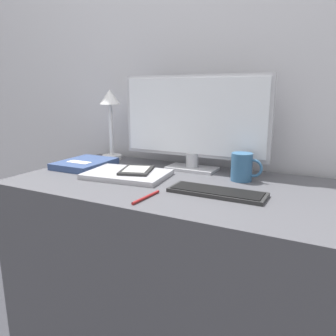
{
  "coord_description": "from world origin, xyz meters",
  "views": [
    {
      "loc": [
        0.46,
        -0.82,
        1.05
      ],
      "look_at": [
        -0.05,
        0.17,
        0.79
      ],
      "focal_mm": 35.0,
      "sensor_mm": 36.0,
      "label": 1
    }
  ],
  "objects_px": {
    "ereader": "(136,170)",
    "notebook": "(85,164)",
    "monitor": "(193,121)",
    "keyboard": "(217,192)",
    "laptop": "(127,174)",
    "pen": "(145,198)",
    "coffee_mug": "(242,167)",
    "desk_lamp": "(110,112)"
  },
  "relations": [
    {
      "from": "pen",
      "to": "keyboard",
      "type": "bearing_deg",
      "value": 39.54
    },
    {
      "from": "monitor",
      "to": "desk_lamp",
      "type": "relative_size",
      "value": 1.91
    },
    {
      "from": "ereader",
      "to": "desk_lamp",
      "type": "height_order",
      "value": "desk_lamp"
    },
    {
      "from": "laptop",
      "to": "ereader",
      "type": "height_order",
      "value": "ereader"
    },
    {
      "from": "ereader",
      "to": "laptop",
      "type": "bearing_deg",
      "value": -137.2
    },
    {
      "from": "monitor",
      "to": "ereader",
      "type": "relative_size",
      "value": 3.5
    },
    {
      "from": "desk_lamp",
      "to": "monitor",
      "type": "bearing_deg",
      "value": -3.69
    },
    {
      "from": "monitor",
      "to": "desk_lamp",
      "type": "bearing_deg",
      "value": 176.31
    },
    {
      "from": "ereader",
      "to": "keyboard",
      "type": "bearing_deg",
      "value": -12.09
    },
    {
      "from": "desk_lamp",
      "to": "pen",
      "type": "height_order",
      "value": "desk_lamp"
    },
    {
      "from": "desk_lamp",
      "to": "keyboard",
      "type": "bearing_deg",
      "value": -25.2
    },
    {
      "from": "keyboard",
      "to": "coffee_mug",
      "type": "relative_size",
      "value": 2.7
    },
    {
      "from": "ereader",
      "to": "pen",
      "type": "distance_m",
      "value": 0.28
    },
    {
      "from": "ereader",
      "to": "desk_lamp",
      "type": "xyz_separation_m",
      "value": [
        -0.28,
        0.22,
        0.2
      ]
    },
    {
      "from": "monitor",
      "to": "keyboard",
      "type": "xyz_separation_m",
      "value": [
        0.2,
        -0.27,
        -0.2
      ]
    },
    {
      "from": "laptop",
      "to": "notebook",
      "type": "distance_m",
      "value": 0.27
    },
    {
      "from": "monitor",
      "to": "ereader",
      "type": "distance_m",
      "value": 0.31
    },
    {
      "from": "monitor",
      "to": "laptop",
      "type": "distance_m",
      "value": 0.34
    },
    {
      "from": "desk_lamp",
      "to": "notebook",
      "type": "relative_size",
      "value": 1.34
    },
    {
      "from": "monitor",
      "to": "pen",
      "type": "height_order",
      "value": "monitor"
    },
    {
      "from": "monitor",
      "to": "notebook",
      "type": "bearing_deg",
      "value": -159.68
    },
    {
      "from": "keyboard",
      "to": "coffee_mug",
      "type": "bearing_deg",
      "value": 82.07
    },
    {
      "from": "desk_lamp",
      "to": "coffee_mug",
      "type": "bearing_deg",
      "value": -8.74
    },
    {
      "from": "monitor",
      "to": "notebook",
      "type": "relative_size",
      "value": 2.55
    },
    {
      "from": "ereader",
      "to": "notebook",
      "type": "height_order",
      "value": "same"
    },
    {
      "from": "pen",
      "to": "coffee_mug",
      "type": "bearing_deg",
      "value": 59.19
    },
    {
      "from": "ereader",
      "to": "desk_lamp",
      "type": "relative_size",
      "value": 0.54
    },
    {
      "from": "laptop",
      "to": "desk_lamp",
      "type": "distance_m",
      "value": 0.42
    },
    {
      "from": "laptop",
      "to": "coffee_mug",
      "type": "distance_m",
      "value": 0.43
    },
    {
      "from": "desk_lamp",
      "to": "pen",
      "type": "bearing_deg",
      "value": -44.22
    },
    {
      "from": "monitor",
      "to": "keyboard",
      "type": "relative_size",
      "value": 2.02
    },
    {
      "from": "laptop",
      "to": "pen",
      "type": "height_order",
      "value": "laptop"
    },
    {
      "from": "notebook",
      "to": "ereader",
      "type": "bearing_deg",
      "value": -6.74
    },
    {
      "from": "keyboard",
      "to": "notebook",
      "type": "distance_m",
      "value": 0.65
    },
    {
      "from": "notebook",
      "to": "pen",
      "type": "relative_size",
      "value": 1.76
    },
    {
      "from": "coffee_mug",
      "to": "laptop",
      "type": "bearing_deg",
      "value": -160.18
    },
    {
      "from": "coffee_mug",
      "to": "pen",
      "type": "height_order",
      "value": "coffee_mug"
    },
    {
      "from": "laptop",
      "to": "keyboard",
      "type": "bearing_deg",
      "value": -7.69
    },
    {
      "from": "monitor",
      "to": "laptop",
      "type": "height_order",
      "value": "monitor"
    },
    {
      "from": "keyboard",
      "to": "coffee_mug",
      "type": "height_order",
      "value": "coffee_mug"
    },
    {
      "from": "desk_lamp",
      "to": "notebook",
      "type": "xyz_separation_m",
      "value": [
        -0.0,
        -0.19,
        -0.21
      ]
    },
    {
      "from": "keyboard",
      "to": "notebook",
      "type": "bearing_deg",
      "value": 170.29
    }
  ]
}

